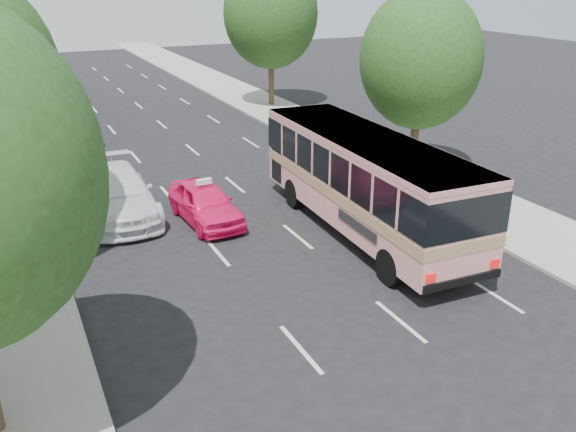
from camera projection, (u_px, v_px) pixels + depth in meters
ground at (329, 295)px, 17.10m from camera, size 120.00×120.00×0.00m
sidewalk_right at (291, 118)px, 37.19m from camera, size 4.00×90.00×0.12m
tree_right_near at (423, 55)px, 25.30m from camera, size 5.10×5.10×7.95m
tree_right_far at (272, 10)px, 38.44m from camera, size 6.00×6.00×9.35m
pink_bus at (365, 174)px, 20.41m from camera, size 3.08×10.72×3.39m
pink_taxi at (205, 203)px, 21.84m from camera, size 1.93×4.30×1.44m
white_pickup at (117, 193)px, 22.35m from camera, size 2.57×6.00×1.73m
tour_coach_front at (37, 89)px, 33.87m from camera, size 3.03×12.95×3.86m
tour_coach_rear at (18, 70)px, 41.86m from camera, size 3.00×11.59×3.44m
taxi_roof_sign at (204, 182)px, 21.54m from camera, size 0.56×0.21×0.18m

